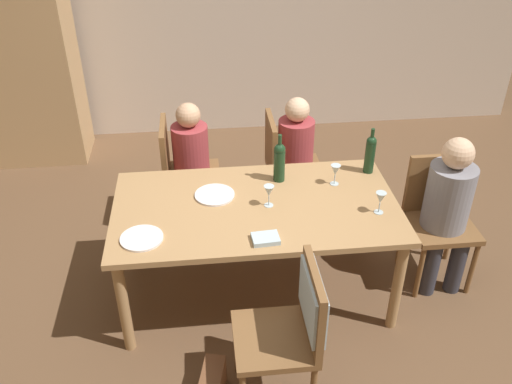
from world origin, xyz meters
The scene contains 19 objects.
ground_plane centered at (0.00, 0.00, 0.00)m, with size 10.00×10.00×0.00m, color brown.
rear_room_partition centered at (0.00, 2.71, 1.35)m, with size 6.40×0.12×2.70m, color beige.
armoire_cabinet centered at (-2.03, 2.26, 1.10)m, with size 1.18×0.62×2.18m.
dining_table centered at (0.00, 0.00, 0.66)m, with size 1.86×1.02×0.74m.
chair_right_end centered at (1.31, 0.09, 0.53)m, with size 0.44×0.44×0.92m.
chair_far_right centered at (0.33, 0.89, 0.53)m, with size 0.44×0.44×0.92m.
chair_far_left centered at (-0.50, 0.89, 0.53)m, with size 0.44×0.44×0.92m.
chair_near centered at (0.12, -0.89, 0.59)m, with size 0.46×0.44×0.92m.
person_woman_host centered at (1.31, -0.03, 0.66)m, with size 0.31×0.36×1.15m.
person_man_bearded centered at (0.44, 0.89, 0.63)m, with size 0.33×0.29×1.09m.
person_man_guest centered at (-0.39, 0.89, 0.63)m, with size 0.33×0.28×1.08m.
wine_bottle_tall_green centered at (0.84, 0.33, 0.89)m, with size 0.07×0.07×0.34m.
wine_bottle_dark_red centered at (0.19, 0.29, 0.89)m, with size 0.08×0.08×0.35m.
wine_glass_near_left centered at (0.56, 0.20, 0.85)m, with size 0.07×0.07×0.15m.
wine_glass_centre centered at (0.77, -0.17, 0.85)m, with size 0.07×0.07×0.15m.
wine_glass_near_right centered at (0.08, -0.02, 0.85)m, with size 0.07×0.07×0.15m.
dinner_plate_host centered at (-0.72, -0.29, 0.75)m, with size 0.26×0.26×0.01m, color white.
dinner_plate_guest_left centered at (-0.26, 0.14, 0.75)m, with size 0.27×0.27×0.01m, color white.
folded_napkin centered at (0.01, -0.38, 0.76)m, with size 0.16×0.12×0.03m, color #ADC6D6.
Camera 1 is at (-0.32, -2.93, 2.75)m, focal length 38.53 mm.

